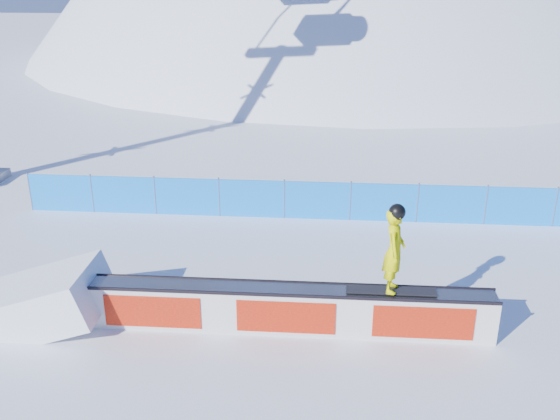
{
  "coord_description": "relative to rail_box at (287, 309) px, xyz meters",
  "views": [
    {
      "loc": [
        -1.69,
        -13.13,
        7.39
      ],
      "look_at": [
        -2.8,
        0.39,
        1.92
      ],
      "focal_mm": 40.0,
      "sensor_mm": 36.0,
      "label": 1
    }
  ],
  "objects": [
    {
      "name": "ground",
      "position": [
        2.48,
        1.73,
        -0.51
      ],
      "size": [
        160.0,
        160.0,
        0.0
      ],
      "primitive_type": "plane",
      "color": "white",
      "rests_on": "ground"
    },
    {
      "name": "snow_hill",
      "position": [
        2.48,
        43.73,
        -18.51
      ],
      "size": [
        64.0,
        64.0,
        64.0
      ],
      "color": "silver",
      "rests_on": "ground"
    },
    {
      "name": "safety_fence",
      "position": [
        2.48,
        6.23,
        0.09
      ],
      "size": [
        22.05,
        0.05,
        1.3
      ],
      "color": "#0C7CF5",
      "rests_on": "ground"
    },
    {
      "name": "rail_box",
      "position": [
        0.0,
        0.0,
        0.0
      ],
      "size": [
        8.67,
        0.65,
        1.04
      ],
      "rotation": [
        0.0,
        0.0,
        0.01
      ],
      "color": "silver",
      "rests_on": "ground"
    },
    {
      "name": "snow_ramp",
      "position": [
        -5.42,
        -0.03,
        -0.51
      ],
      "size": [
        2.97,
        1.86,
        1.84
      ],
      "primitive_type": null,
      "rotation": [
        0.0,
        -0.31,
        0.01
      ],
      "color": "white",
      "rests_on": "ground"
    },
    {
      "name": "snowboarder",
      "position": [
        2.16,
        0.01,
        1.48
      ],
      "size": [
        1.85,
        0.71,
        1.93
      ],
      "rotation": [
        0.0,
        0.0,
        1.41
      ],
      "color": "black",
      "rests_on": "rail_box"
    }
  ]
}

